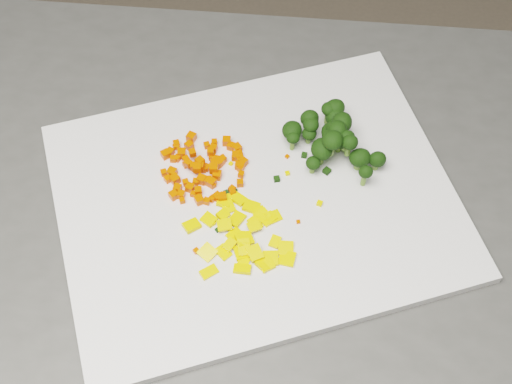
{
  "coord_description": "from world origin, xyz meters",
  "views": [
    {
      "loc": [
        0.04,
        0.04,
        1.55
      ],
      "look_at": [
        0.06,
        0.45,
        0.92
      ],
      "focal_mm": 50.0,
      "sensor_mm": 36.0,
      "label": 1
    }
  ],
  "objects_px": {
    "carrot_pile": "(202,163)",
    "counter_block": "(256,373)",
    "pepper_pile": "(239,237)",
    "broccoli_pile": "(333,139)",
    "cutting_board": "(256,200)"
  },
  "relations": [
    {
      "from": "carrot_pile",
      "to": "counter_block",
      "type": "bearing_deg",
      "value": -52.09
    },
    {
      "from": "pepper_pile",
      "to": "broccoli_pile",
      "type": "xyz_separation_m",
      "value": [
        0.11,
        0.11,
        0.02
      ]
    },
    {
      "from": "pepper_pile",
      "to": "broccoli_pile",
      "type": "distance_m",
      "value": 0.15
    },
    {
      "from": "counter_block",
      "to": "pepper_pile",
      "type": "relative_size",
      "value": 8.61
    },
    {
      "from": "pepper_pile",
      "to": "counter_block",
      "type": "bearing_deg",
      "value": 47.7
    },
    {
      "from": "counter_block",
      "to": "carrot_pile",
      "type": "height_order",
      "value": "carrot_pile"
    },
    {
      "from": "counter_block",
      "to": "broccoli_pile",
      "type": "bearing_deg",
      "value": 44.85
    },
    {
      "from": "carrot_pile",
      "to": "cutting_board",
      "type": "bearing_deg",
      "value": -33.64
    },
    {
      "from": "cutting_board",
      "to": "carrot_pile",
      "type": "relative_size",
      "value": 4.5
    },
    {
      "from": "counter_block",
      "to": "broccoli_pile",
      "type": "height_order",
      "value": "broccoli_pile"
    },
    {
      "from": "counter_block",
      "to": "pepper_pile",
      "type": "xyz_separation_m",
      "value": [
        -0.02,
        -0.02,
        0.47
      ]
    },
    {
      "from": "carrot_pile",
      "to": "broccoli_pile",
      "type": "xyz_separation_m",
      "value": [
        0.14,
        0.02,
        0.01
      ]
    },
    {
      "from": "counter_block",
      "to": "broccoli_pile",
      "type": "relative_size",
      "value": 8.32
    },
    {
      "from": "counter_block",
      "to": "cutting_board",
      "type": "height_order",
      "value": "cutting_board"
    },
    {
      "from": "counter_block",
      "to": "broccoli_pile",
      "type": "xyz_separation_m",
      "value": [
        0.09,
        0.09,
        0.49
      ]
    }
  ]
}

